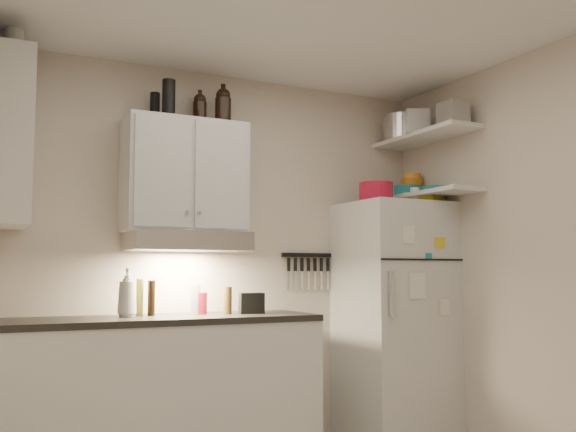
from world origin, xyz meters
name	(u,v)px	position (x,y,z in m)	size (l,w,h in m)	color
back_wall	(218,257)	(0.00, 1.51, 1.30)	(3.20, 0.02, 2.60)	beige
right_wall	(556,254)	(1.61, 0.00, 1.30)	(0.02, 3.00, 2.60)	beige
base_cabinet	(149,396)	(-0.55, 1.20, 0.44)	(2.10, 0.60, 0.88)	silver
countertop	(150,320)	(-0.55, 1.20, 0.90)	(2.10, 0.62, 0.04)	black
upper_cabinet	(185,177)	(-0.30, 1.33, 1.83)	(0.80, 0.33, 0.75)	silver
range_hood	(187,242)	(-0.30, 1.27, 1.39)	(0.76, 0.46, 0.12)	silver
fridge	(394,319)	(1.25, 1.16, 0.85)	(0.70, 0.68, 1.70)	silver
shelf_hi	(425,137)	(1.45, 1.02, 2.20)	(0.30, 0.95, 0.03)	silver
shelf_lo	(426,195)	(1.45, 1.02, 1.76)	(0.30, 0.95, 0.03)	silver
knife_strip	(307,255)	(0.70, 1.49, 1.32)	(0.42, 0.02, 0.03)	black
dutch_oven	(376,193)	(1.08, 1.13, 1.77)	(0.25, 0.25, 0.14)	#AA132D
book_stack	(424,198)	(1.46, 1.05, 1.74)	(0.20, 0.25, 0.08)	yellow
spice_jar	(415,195)	(1.37, 1.05, 1.76)	(0.07, 0.07, 0.11)	silver
stock_pot	(401,128)	(1.41, 1.26, 2.31)	(0.27, 0.27, 0.19)	silver
tin_a	(416,122)	(1.37, 1.02, 2.30)	(0.17, 0.16, 0.17)	#AAAAAD
tin_b	(453,114)	(1.45, 0.70, 2.30)	(0.17, 0.17, 0.17)	#AAAAAD
bowl_teal	(408,192)	(1.48, 1.29, 1.82)	(0.22, 0.22, 0.09)	#187489
bowl_orange	(412,183)	(1.52, 1.27, 1.89)	(0.17, 0.17, 0.05)	#BC6A11
bowl_yellow	(412,177)	(1.52, 1.27, 1.94)	(0.14, 0.14, 0.04)	orange
plates	(433,191)	(1.53, 1.04, 1.80)	(0.22, 0.22, 0.05)	#187489
growler_a	(200,109)	(-0.18, 1.39, 2.31)	(0.09, 0.09, 0.22)	black
growler_b	(223,106)	(-0.04, 1.32, 2.33)	(0.11, 0.11, 0.26)	black
thermos_a	(169,98)	(-0.44, 1.27, 2.32)	(0.09, 0.09, 0.25)	black
thermos_b	(155,107)	(-0.49, 1.41, 2.29)	(0.07, 0.07, 0.19)	black
side_jar	(14,42)	(-1.38, 1.21, 2.53)	(0.12, 0.12, 0.15)	silver
soap_bottle	(127,290)	(-0.69, 1.23, 1.09)	(0.13, 0.13, 0.33)	silver
pepper_mill	(228,300)	(-0.04, 1.21, 1.01)	(0.06, 0.06, 0.18)	brown
oil_bottle	(140,298)	(-0.59, 1.29, 1.03)	(0.04, 0.04, 0.23)	olive
vinegar_bottle	(151,298)	(-0.53, 1.26, 1.03)	(0.05, 0.05, 0.22)	black
clear_bottle	(195,299)	(-0.23, 1.29, 1.02)	(0.06, 0.06, 0.19)	silver
red_jar	(202,303)	(-0.19, 1.28, 0.99)	(0.07, 0.07, 0.14)	#AA132D
caddy	(252,303)	(0.13, 1.21, 0.99)	(0.16, 0.11, 0.14)	black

